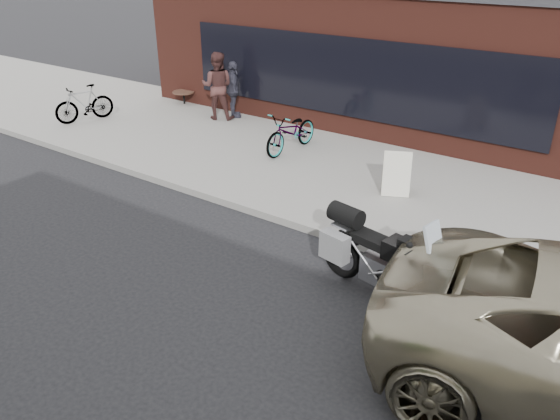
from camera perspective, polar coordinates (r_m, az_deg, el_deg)
ground at (r=7.54m, az=-14.25°, el=-14.45°), size 120.00×120.00×0.00m
near_sidewalk at (r=12.40m, az=10.43°, el=3.30°), size 44.00×6.00×0.15m
storefront at (r=18.85m, az=14.94°, el=17.58°), size 14.00×10.07×4.50m
motorcycle at (r=8.17m, az=10.05°, el=-4.85°), size 2.37×0.85×1.51m
bicycle_front at (r=13.46m, az=1.22°, el=8.19°), size 0.74×1.92×0.99m
bicycle_rear at (r=16.85m, az=-19.79°, el=10.43°), size 0.95×1.77×1.02m
sandwich_sign at (r=11.39m, az=12.09°, el=3.89°), size 0.72×0.70×0.89m
cafe_table at (r=17.98m, az=-10.05°, el=12.01°), size 0.70×0.70×0.40m
cafe_patron_left at (r=16.11m, az=-6.55°, el=12.75°), size 1.16×1.07×1.91m
cafe_patron_right at (r=16.25m, az=-4.88°, el=12.42°), size 0.95×0.95×1.63m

